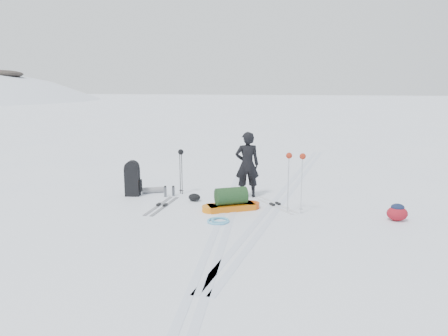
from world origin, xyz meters
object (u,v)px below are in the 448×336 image
at_px(skier, 247,165).
at_px(ski_poles_black, 181,157).
at_px(expedition_rucksack, 135,179).
at_px(pulk_sled, 231,201).

bearing_deg(skier, ski_poles_black, -15.35).
xyz_separation_m(skier, ski_poles_black, (-1.83, -0.00, 0.14)).
distance_m(skier, expedition_rucksack, 3.08).
xyz_separation_m(pulk_sled, ski_poles_black, (-1.62, 1.28, 0.81)).
distance_m(pulk_sled, expedition_rucksack, 2.96).
bearing_deg(pulk_sled, ski_poles_black, 113.99).
bearing_deg(ski_poles_black, pulk_sled, -58.80).
height_order(pulk_sled, ski_poles_black, ski_poles_black).
bearing_deg(pulk_sled, skier, 52.86).
bearing_deg(pulk_sled, expedition_rucksack, 134.86).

